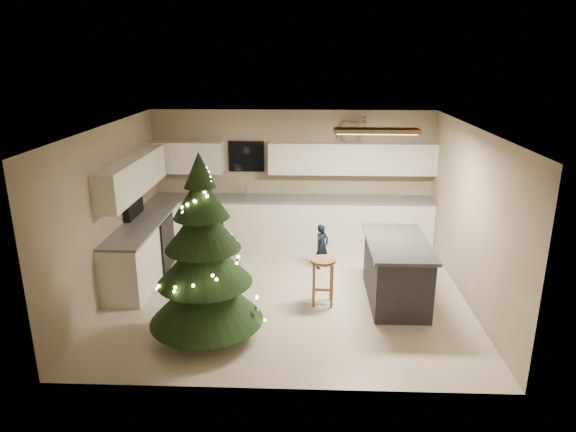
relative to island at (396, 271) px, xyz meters
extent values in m
plane|color=beige|center=(-1.66, 0.21, -0.48)|extent=(5.50, 5.50, 0.00)
cube|color=tan|center=(-1.66, 2.71, 0.82)|extent=(5.50, 0.02, 2.60)
cube|color=tan|center=(-1.66, -2.29, 0.82)|extent=(5.50, 0.02, 2.60)
cube|color=tan|center=(-4.41, 0.21, 0.82)|extent=(0.02, 5.00, 2.60)
cube|color=tan|center=(1.09, 0.21, 0.82)|extent=(0.02, 5.00, 2.60)
cube|color=silver|center=(-1.66, 0.21, 2.12)|extent=(5.50, 5.00, 0.02)
cube|color=brown|center=(-0.36, 0.31, 2.07)|extent=(1.25, 0.32, 0.06)
cube|color=white|center=(-0.36, 0.31, 2.04)|extent=(1.15, 0.24, 0.02)
cube|color=white|center=(-1.66, 2.41, -0.03)|extent=(5.48, 0.60, 0.90)
cube|color=white|center=(-4.11, 0.81, -0.03)|extent=(0.60, 2.60, 0.90)
cube|color=slate|center=(-1.66, 2.40, 0.44)|extent=(5.48, 0.62, 0.04)
cube|color=slate|center=(-4.10, 0.81, 0.44)|extent=(0.62, 2.60, 0.04)
cube|color=white|center=(-3.71, 2.54, 1.22)|extent=(1.40, 0.35, 0.60)
cube|color=white|center=(-0.51, 2.54, 1.22)|extent=(3.20, 0.35, 0.60)
cube|color=white|center=(-4.24, 0.94, 1.22)|extent=(0.35, 2.60, 0.60)
cube|color=black|center=(-2.56, 2.68, 1.22)|extent=(0.70, 0.04, 0.60)
cube|color=#99999E|center=(-2.56, 2.41, 0.42)|extent=(0.55, 0.40, 0.06)
cylinder|color=#99999E|center=(-2.56, 2.51, 0.58)|extent=(0.03, 0.03, 0.24)
cube|color=black|center=(-4.09, 1.11, -0.03)|extent=(0.64, 0.75, 0.90)
cube|color=black|center=(-4.34, 1.11, 0.57)|extent=(0.10, 0.75, 0.30)
cube|color=black|center=(0.00, 0.00, -0.03)|extent=(0.80, 1.60, 0.90)
cube|color=#282828|center=(0.00, 0.00, 0.45)|extent=(0.90, 1.70, 0.05)
cylinder|color=brown|center=(-1.12, -0.17, 0.22)|extent=(0.38, 0.38, 0.04)
cylinder|color=brown|center=(-1.25, -0.31, -0.14)|extent=(0.04, 0.04, 0.68)
cylinder|color=brown|center=(-0.98, -0.31, -0.14)|extent=(0.04, 0.04, 0.68)
cylinder|color=brown|center=(-1.25, -0.04, -0.14)|extent=(0.04, 0.04, 0.68)
cylinder|color=brown|center=(-0.98, -0.04, -0.14)|extent=(0.04, 0.04, 0.68)
cube|color=brown|center=(-1.12, -0.17, -0.26)|extent=(0.29, 0.03, 0.03)
cylinder|color=#3F2816|center=(-2.68, -1.15, -0.31)|extent=(0.13, 0.13, 0.33)
cone|color=#1E371C|center=(-2.68, -1.15, 0.13)|extent=(1.51, 1.51, 0.78)
cone|color=#1E371C|center=(-2.68, -1.15, 0.63)|extent=(1.24, 1.24, 0.66)
cone|color=#1E371C|center=(-2.68, -1.15, 1.07)|extent=(0.97, 0.97, 0.61)
cone|color=#1E371C|center=(-2.68, -1.15, 1.46)|extent=(0.71, 0.71, 0.55)
cone|color=#1E371C|center=(-2.68, -1.15, 1.79)|extent=(0.40, 0.40, 0.44)
sphere|color=#FFD88C|center=(-1.89, -1.15, -0.20)|extent=(0.04, 0.04, 0.04)
sphere|color=#FFD88C|center=(-1.95, -0.90, -0.15)|extent=(0.04, 0.04, 0.04)
sphere|color=#FFD88C|center=(-2.09, -0.68, -0.10)|extent=(0.04, 0.04, 0.04)
sphere|color=#FFD88C|center=(-2.28, -0.53, -0.05)|extent=(0.04, 0.04, 0.04)
sphere|color=#FFD88C|center=(-2.51, -0.45, 0.00)|extent=(0.04, 0.04, 0.04)
sphere|color=#FFD88C|center=(-2.75, -0.45, 0.05)|extent=(0.04, 0.04, 0.04)
sphere|color=#FFD88C|center=(-2.96, -0.53, 0.10)|extent=(0.04, 0.04, 0.04)
sphere|color=#FFD88C|center=(-3.14, -0.67, 0.15)|extent=(0.04, 0.04, 0.04)
sphere|color=#FFD88C|center=(-3.26, -0.85, 0.20)|extent=(0.04, 0.04, 0.04)
sphere|color=#FFD88C|center=(-3.30, -1.06, 0.25)|extent=(0.04, 0.04, 0.04)
sphere|color=#FFD88C|center=(-3.28, -1.26, 0.30)|extent=(0.04, 0.04, 0.04)
sphere|color=#FFD88C|center=(-3.19, -1.45, 0.35)|extent=(0.04, 0.04, 0.04)
sphere|color=#FFD88C|center=(-3.06, -1.58, 0.40)|extent=(0.04, 0.04, 0.04)
sphere|color=#FFD88C|center=(-2.89, -1.67, 0.45)|extent=(0.04, 0.04, 0.04)
sphere|color=#FFD88C|center=(-2.71, -1.69, 0.50)|extent=(0.04, 0.04, 0.04)
sphere|color=#FFD88C|center=(-2.53, -1.65, 0.55)|extent=(0.04, 0.04, 0.04)
sphere|color=#FFD88C|center=(-2.38, -1.56, 0.60)|extent=(0.04, 0.04, 0.04)
sphere|color=#FFD88C|center=(-2.28, -1.43, 0.65)|extent=(0.04, 0.04, 0.04)
sphere|color=#FFD88C|center=(-2.23, -1.28, 0.70)|extent=(0.04, 0.04, 0.04)
sphere|color=#FFD88C|center=(-2.23, -1.12, 0.75)|extent=(0.04, 0.04, 0.04)
sphere|color=#FFD88C|center=(-2.27, -0.98, 0.80)|extent=(0.04, 0.04, 0.04)
sphere|color=#FFD88C|center=(-2.36, -0.87, 0.85)|extent=(0.04, 0.04, 0.04)
sphere|color=#FFD88C|center=(-2.48, -0.80, 0.90)|extent=(0.04, 0.04, 0.04)
sphere|color=#FFD88C|center=(-2.61, -0.77, 0.95)|extent=(0.04, 0.04, 0.04)
sphere|color=#FFD88C|center=(-2.73, -0.78, 1.00)|extent=(0.04, 0.04, 0.04)
sphere|color=#FFD88C|center=(-2.84, -0.84, 1.05)|extent=(0.04, 0.04, 0.04)
sphere|color=#FFD88C|center=(-2.92, -0.92, 1.10)|extent=(0.04, 0.04, 0.04)
sphere|color=#FFD88C|center=(-2.97, -1.02, 1.15)|extent=(0.04, 0.04, 0.04)
sphere|color=#FFD88C|center=(-2.98, -1.12, 1.20)|extent=(0.04, 0.04, 0.04)
sphere|color=#FFD88C|center=(-2.95, -1.21, 1.25)|extent=(0.04, 0.04, 0.04)
sphere|color=#FFD88C|center=(-2.90, -1.29, 1.30)|extent=(0.04, 0.04, 0.04)
sphere|color=#FFD88C|center=(-2.83, -1.34, 1.35)|extent=(0.04, 0.04, 0.04)
sphere|color=#FFD88C|center=(-2.75, -1.36, 1.40)|extent=(0.04, 0.04, 0.04)
sphere|color=#FFD88C|center=(-2.68, -1.36, 1.45)|extent=(0.04, 0.04, 0.04)
sphere|color=#FFD88C|center=(-2.62, -1.33, 1.50)|extent=(0.04, 0.04, 0.04)
sphere|color=#FFD88C|center=(-2.57, -1.29, 1.55)|extent=(0.04, 0.04, 0.04)
sphere|color=#FFD88C|center=(-2.55, -1.23, 1.60)|extent=(0.04, 0.04, 0.04)
sphere|color=#FFD88C|center=(-2.54, -1.18, 1.65)|extent=(0.04, 0.04, 0.04)
sphere|color=#FFD88C|center=(-2.56, -1.13, 1.70)|extent=(0.04, 0.04, 0.04)
sphere|color=#FFD88C|center=(-2.58, -1.10, 1.75)|extent=(0.04, 0.04, 0.04)
sphere|color=#FFD88C|center=(-2.62, -1.08, 1.80)|extent=(0.04, 0.04, 0.04)
sphere|color=#FFD88C|center=(-2.65, -1.08, 1.85)|extent=(0.04, 0.04, 0.04)
sphere|color=silver|center=(-2.00, -1.15, -0.06)|extent=(0.08, 0.08, 0.08)
sphere|color=silver|center=(-3.04, -0.65, 0.12)|extent=(0.08, 0.08, 0.08)
sphere|color=silver|center=(-2.85, -1.67, 0.31)|extent=(0.08, 0.08, 0.08)
sphere|color=silver|center=(-2.22, -1.00, 0.49)|extent=(0.08, 0.08, 0.08)
sphere|color=silver|center=(-3.02, -0.90, 0.67)|extent=(0.08, 0.08, 0.08)
sphere|color=silver|center=(-2.68, -1.50, 0.85)|extent=(0.08, 0.08, 0.08)
sphere|color=silver|center=(-2.45, -0.98, 1.03)|extent=(0.08, 0.08, 0.08)
sphere|color=silver|center=(-2.90, -1.08, 1.21)|extent=(0.08, 0.08, 0.08)
sphere|color=silver|center=(-2.63, -1.30, 1.39)|extent=(0.08, 0.08, 0.08)
sphere|color=silver|center=(-2.62, -1.07, 1.57)|extent=(0.08, 0.08, 0.08)
sphere|color=silver|center=(-2.71, -1.15, 1.76)|extent=(0.08, 0.08, 0.08)
imported|color=black|center=(-1.09, 1.19, -0.08)|extent=(0.34, 0.34, 0.80)
cube|color=brown|center=(-0.54, 2.50, 1.53)|extent=(0.24, 0.02, 0.02)
cube|color=brown|center=(-0.54, 2.58, 1.53)|extent=(0.24, 0.02, 0.02)
imported|color=beige|center=(-0.54, 2.54, 1.80)|extent=(0.66, 0.42, 0.51)
camera|label=1|loc=(-1.36, -7.22, 3.13)|focal=32.00mm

